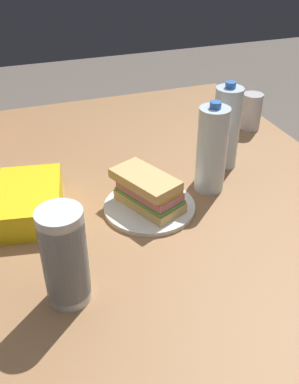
% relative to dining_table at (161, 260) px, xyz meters
% --- Properties ---
extents(dining_table, '(1.74, 1.16, 0.77)m').
position_rel_dining_table_xyz_m(dining_table, '(0.00, 0.00, 0.00)').
color(dining_table, '#9E7047').
rests_on(dining_table, ground_plane).
extents(paper_plate, '(0.23, 0.23, 0.01)m').
position_rel_dining_table_xyz_m(paper_plate, '(0.10, -0.01, 0.08)').
color(paper_plate, white).
rests_on(paper_plate, dining_table).
extents(sandwich, '(0.20, 0.16, 0.08)m').
position_rel_dining_table_xyz_m(sandwich, '(0.11, -0.00, 0.13)').
color(sandwich, '#DBB26B').
rests_on(sandwich, paper_plate).
extents(chip_bag, '(0.25, 0.19, 0.07)m').
position_rel_dining_table_xyz_m(chip_bag, '(0.18, 0.27, 0.11)').
color(chip_bag, yellow).
rests_on(chip_bag, dining_table).
extents(water_bottle_tall, '(0.08, 0.08, 0.25)m').
position_rel_dining_table_xyz_m(water_bottle_tall, '(0.24, -0.28, 0.19)').
color(water_bottle_tall, silver).
rests_on(water_bottle_tall, dining_table).
extents(plastic_cup_stack, '(0.08, 0.08, 0.20)m').
position_rel_dining_table_xyz_m(plastic_cup_stack, '(-0.12, 0.23, 0.18)').
color(plastic_cup_stack, silver).
rests_on(plastic_cup_stack, dining_table).
extents(water_bottle_spare, '(0.08, 0.08, 0.24)m').
position_rel_dining_table_xyz_m(water_bottle_spare, '(0.14, -0.19, 0.19)').
color(water_bottle_spare, silver).
rests_on(water_bottle_spare, dining_table).
extents(soda_can_silver, '(0.07, 0.07, 0.12)m').
position_rel_dining_table_xyz_m(soda_can_silver, '(0.43, -0.48, 0.14)').
color(soda_can_silver, silver).
rests_on(soda_can_silver, dining_table).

